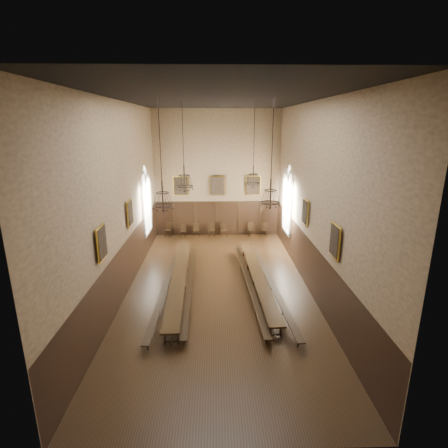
{
  "coord_description": "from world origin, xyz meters",
  "views": [
    {
      "loc": [
        -0.15,
        -15.9,
        7.96
      ],
      "look_at": [
        0.31,
        1.5,
        2.96
      ],
      "focal_mm": 28.0,
      "sensor_mm": 36.0,
      "label": 1
    }
  ],
  "objects_px": {
    "table_left": "(180,282)",
    "bench_right_outer": "(271,285)",
    "chair_7": "(264,232)",
    "chair_1": "(183,233)",
    "bench_left_outer": "(167,286)",
    "chandelier_back_right": "(253,178)",
    "table_right": "(258,281)",
    "chair_3": "(212,232)",
    "bench_right_inner": "(248,282)",
    "chair_2": "(196,233)",
    "chandelier_front_left": "(163,198)",
    "chair_6": "(251,232)",
    "bench_left_inner": "(190,285)",
    "chair_4": "(223,232)",
    "chair_0": "(168,232)",
    "chandelier_front_right": "(270,195)",
    "chandelier_back_left": "(184,181)"
  },
  "relations": [
    {
      "from": "bench_left_outer",
      "to": "chandelier_back_right",
      "type": "bearing_deg",
      "value": 33.31
    },
    {
      "from": "chair_2",
      "to": "chandelier_front_left",
      "type": "relative_size",
      "value": 0.22
    },
    {
      "from": "bench_right_inner",
      "to": "chair_7",
      "type": "relative_size",
      "value": 10.26
    },
    {
      "from": "table_left",
      "to": "chair_0",
      "type": "height_order",
      "value": "chair_0"
    },
    {
      "from": "bench_left_inner",
      "to": "chair_4",
      "type": "distance_m",
      "value": 8.84
    },
    {
      "from": "table_left",
      "to": "bench_right_outer",
      "type": "distance_m",
      "value": 4.56
    },
    {
      "from": "chair_7",
      "to": "chair_0",
      "type": "bearing_deg",
      "value": -172.91
    },
    {
      "from": "table_left",
      "to": "table_right",
      "type": "height_order",
      "value": "table_left"
    },
    {
      "from": "bench_right_inner",
      "to": "chair_3",
      "type": "relative_size",
      "value": 10.08
    },
    {
      "from": "chandelier_front_left",
      "to": "chair_4",
      "type": "bearing_deg",
      "value": 76.48
    },
    {
      "from": "bench_left_outer",
      "to": "bench_right_outer",
      "type": "bearing_deg",
      "value": -0.02
    },
    {
      "from": "bench_left_outer",
      "to": "chair_0",
      "type": "bearing_deg",
      "value": 96.78
    },
    {
      "from": "chair_2",
      "to": "chair_4",
      "type": "bearing_deg",
      "value": -5.83
    },
    {
      "from": "table_right",
      "to": "bench_right_outer",
      "type": "relative_size",
      "value": 0.94
    },
    {
      "from": "chair_0",
      "to": "chair_2",
      "type": "distance_m",
      "value": 2.05
    },
    {
      "from": "bench_left_inner",
      "to": "chair_1",
      "type": "relative_size",
      "value": 10.77
    },
    {
      "from": "chair_2",
      "to": "bench_left_outer",
      "type": "bearing_deg",
      "value": -100.61
    },
    {
      "from": "bench_right_outer",
      "to": "chair_7",
      "type": "height_order",
      "value": "chair_7"
    },
    {
      "from": "chair_1",
      "to": "chair_7",
      "type": "distance_m",
      "value": 5.94
    },
    {
      "from": "chandelier_back_right",
      "to": "table_right",
      "type": "bearing_deg",
      "value": -88.93
    },
    {
      "from": "chair_4",
      "to": "table_left",
      "type": "bearing_deg",
      "value": -108.36
    },
    {
      "from": "chair_2",
      "to": "chair_7",
      "type": "height_order",
      "value": "chair_7"
    },
    {
      "from": "bench_right_outer",
      "to": "chandelier_back_right",
      "type": "distance_m",
      "value": 5.76
    },
    {
      "from": "table_left",
      "to": "chair_6",
      "type": "xyz_separation_m",
      "value": [
        4.45,
        8.5,
        -0.09
      ]
    },
    {
      "from": "bench_right_inner",
      "to": "bench_right_outer",
      "type": "height_order",
      "value": "bench_right_inner"
    },
    {
      "from": "chair_1",
      "to": "chair_0",
      "type": "bearing_deg",
      "value": -174.8
    },
    {
      "from": "table_right",
      "to": "chair_3",
      "type": "bearing_deg",
      "value": 105.62
    },
    {
      "from": "chandelier_front_left",
      "to": "chandelier_front_right",
      "type": "bearing_deg",
      "value": 5.42
    },
    {
      "from": "table_right",
      "to": "chair_1",
      "type": "height_order",
      "value": "chair_1"
    },
    {
      "from": "bench_left_inner",
      "to": "chandelier_front_left",
      "type": "height_order",
      "value": "chandelier_front_left"
    },
    {
      "from": "table_left",
      "to": "bench_left_outer",
      "type": "xyz_separation_m",
      "value": [
        -0.62,
        -0.23,
        -0.11
      ]
    },
    {
      "from": "bench_right_inner",
      "to": "chair_7",
      "type": "bearing_deg",
      "value": 77.19
    },
    {
      "from": "chandelier_front_right",
      "to": "bench_right_inner",
      "type": "bearing_deg",
      "value": 105.3
    },
    {
      "from": "bench_right_outer",
      "to": "chair_7",
      "type": "xyz_separation_m",
      "value": [
        0.81,
        8.79,
        0.01
      ]
    },
    {
      "from": "bench_left_outer",
      "to": "chandelier_front_left",
      "type": "bearing_deg",
      "value": -80.84
    },
    {
      "from": "table_left",
      "to": "chair_6",
      "type": "relative_size",
      "value": 10.08
    },
    {
      "from": "table_left",
      "to": "chair_1",
      "type": "relative_size",
      "value": 11.34
    },
    {
      "from": "table_right",
      "to": "chandelier_front_left",
      "type": "relative_size",
      "value": 2.21
    },
    {
      "from": "chair_3",
      "to": "chandelier_back_right",
      "type": "distance_m",
      "value": 7.95
    },
    {
      "from": "table_left",
      "to": "bench_right_inner",
      "type": "height_order",
      "value": "table_left"
    },
    {
      "from": "chair_0",
      "to": "table_left",
      "type": "bearing_deg",
      "value": -65.97
    },
    {
      "from": "chair_7",
      "to": "chandelier_back_left",
      "type": "height_order",
      "value": "chandelier_back_left"
    },
    {
      "from": "table_left",
      "to": "chair_6",
      "type": "distance_m",
      "value": 9.6
    },
    {
      "from": "table_left",
      "to": "bench_left_outer",
      "type": "distance_m",
      "value": 0.67
    },
    {
      "from": "bench_left_inner",
      "to": "chair_0",
      "type": "relative_size",
      "value": 9.36
    },
    {
      "from": "bench_left_outer",
      "to": "bench_left_inner",
      "type": "xyz_separation_m",
      "value": [
        1.14,
        0.07,
        -0.01
      ]
    },
    {
      "from": "bench_right_outer",
      "to": "bench_right_inner",
      "type": "bearing_deg",
      "value": 164.26
    },
    {
      "from": "bench_right_inner",
      "to": "chair_2",
      "type": "bearing_deg",
      "value": 109.82
    },
    {
      "from": "chair_3",
      "to": "chandelier_back_right",
      "type": "relative_size",
      "value": 0.24
    },
    {
      "from": "bench_right_inner",
      "to": "chair_7",
      "type": "height_order",
      "value": "chair_7"
    }
  ]
}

